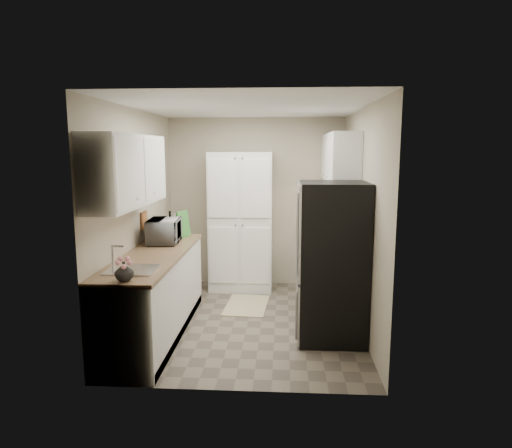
# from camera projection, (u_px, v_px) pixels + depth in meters

# --- Properties ---
(ground) EXTENTS (3.20, 3.20, 0.00)m
(ground) POSITION_uv_depth(u_px,v_px,m) (248.00, 321.00, 5.47)
(ground) COLOR #665B4C
(ground) RESTS_ON ground
(room_shell) EXTENTS (2.64, 3.24, 2.52)m
(room_shell) POSITION_uv_depth(u_px,v_px,m) (246.00, 186.00, 5.20)
(room_shell) COLOR #BAB096
(room_shell) RESTS_ON ground
(pantry_cabinet) EXTENTS (0.90, 0.55, 2.00)m
(pantry_cabinet) POSITION_uv_depth(u_px,v_px,m) (241.00, 222.00, 6.61)
(pantry_cabinet) COLOR white
(pantry_cabinet) RESTS_ON ground
(base_cabinet_left) EXTENTS (0.60, 2.30, 0.88)m
(base_cabinet_left) POSITION_uv_depth(u_px,v_px,m) (155.00, 296.00, 5.03)
(base_cabinet_left) COLOR white
(base_cabinet_left) RESTS_ON ground
(countertop_left) EXTENTS (0.63, 2.33, 0.04)m
(countertop_left) POSITION_uv_depth(u_px,v_px,m) (154.00, 255.00, 4.96)
(countertop_left) COLOR #846647
(countertop_left) RESTS_ON base_cabinet_left
(base_cabinet_right) EXTENTS (0.60, 0.80, 0.88)m
(base_cabinet_right) POSITION_uv_depth(u_px,v_px,m) (323.00, 263.00, 6.51)
(base_cabinet_right) COLOR white
(base_cabinet_right) RESTS_ON ground
(countertop_right) EXTENTS (0.63, 0.83, 0.04)m
(countertop_right) POSITION_uv_depth(u_px,v_px,m) (324.00, 231.00, 6.43)
(countertop_right) COLOR #846647
(countertop_right) RESTS_ON base_cabinet_right
(electric_range) EXTENTS (0.71, 0.78, 1.13)m
(electric_range) POSITION_uv_depth(u_px,v_px,m) (328.00, 275.00, 5.72)
(electric_range) COLOR #B7B7BC
(electric_range) RESTS_ON ground
(refrigerator) EXTENTS (0.70, 0.72, 1.70)m
(refrigerator) POSITION_uv_depth(u_px,v_px,m) (332.00, 262.00, 4.87)
(refrigerator) COLOR #B7B7BC
(refrigerator) RESTS_ON ground
(microwave) EXTENTS (0.39, 0.55, 0.29)m
(microwave) POSITION_uv_depth(u_px,v_px,m) (164.00, 231.00, 5.49)
(microwave) COLOR #A5A4A9
(microwave) RESTS_ON countertop_left
(wine_bottle) EXTENTS (0.08, 0.08, 0.33)m
(wine_bottle) POSITION_uv_depth(u_px,v_px,m) (170.00, 227.00, 5.69)
(wine_bottle) COLOR black
(wine_bottle) RESTS_ON countertop_left
(flower_vase) EXTENTS (0.17, 0.17, 0.17)m
(flower_vase) POSITION_uv_depth(u_px,v_px,m) (124.00, 271.00, 3.90)
(flower_vase) COLOR white
(flower_vase) RESTS_ON countertop_left
(cutting_board) EXTENTS (0.09, 0.27, 0.34)m
(cutting_board) POSITION_uv_depth(u_px,v_px,m) (184.00, 224.00, 5.85)
(cutting_board) COLOR #33852E
(cutting_board) RESTS_ON countertop_left
(toaster_oven) EXTENTS (0.30, 0.36, 0.19)m
(toaster_oven) POSITION_uv_depth(u_px,v_px,m) (326.00, 221.00, 6.53)
(toaster_oven) COLOR #B7B8BC
(toaster_oven) RESTS_ON countertop_right
(fruit_basket) EXTENTS (0.31, 0.31, 0.11)m
(fruit_basket) POSITION_uv_depth(u_px,v_px,m) (327.00, 211.00, 6.51)
(fruit_basket) COLOR orange
(fruit_basket) RESTS_ON toaster_oven
(kitchen_mat) EXTENTS (0.58, 0.88, 0.01)m
(kitchen_mat) POSITION_uv_depth(u_px,v_px,m) (247.00, 305.00, 6.01)
(kitchen_mat) COLOR #CABF8B
(kitchen_mat) RESTS_ON ground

